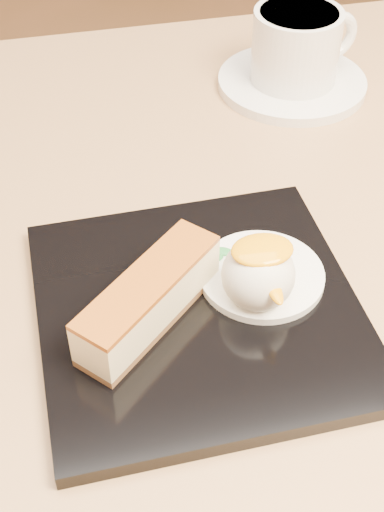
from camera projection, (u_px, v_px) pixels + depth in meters
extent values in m
cylinder|color=black|center=(202.00, 499.00, 0.80)|extent=(0.08, 0.08, 0.66)
cube|color=brown|center=(207.00, 281.00, 0.55)|extent=(0.80, 0.80, 0.04)
cube|color=black|center=(198.00, 310.00, 0.50)|extent=(0.22, 0.22, 0.01)
cube|color=brown|center=(150.00, 316.00, 0.48)|extent=(0.11, 0.10, 0.01)
cube|color=#FFEBA6|center=(149.00, 298.00, 0.47)|extent=(0.11, 0.10, 0.03)
cube|color=brown|center=(148.00, 280.00, 0.46)|extent=(0.11, 0.10, 0.00)
cylinder|color=white|center=(261.00, 275.00, 0.51)|extent=(0.09, 0.09, 0.01)
sphere|color=white|center=(258.00, 275.00, 0.48)|extent=(0.05, 0.05, 0.05)
ellipsoid|color=#FFA408|center=(262.00, 250.00, 0.47)|extent=(0.04, 0.03, 0.01)
ellipsoid|color=#2C883B|center=(214.00, 259.00, 0.52)|extent=(0.02, 0.01, 0.00)
ellipsoid|color=#2C883B|center=(225.00, 251.00, 0.52)|extent=(0.02, 0.02, 0.00)
ellipsoid|color=#2C883B|center=(201.00, 253.00, 0.52)|extent=(0.01, 0.02, 0.00)
cylinder|color=white|center=(292.00, 83.00, 0.72)|extent=(0.15, 0.15, 0.01)
cylinder|color=white|center=(296.00, 46.00, 0.70)|extent=(0.09, 0.09, 0.07)
cylinder|color=black|center=(299.00, 14.00, 0.67)|extent=(0.08, 0.08, 0.00)
torus|color=white|center=(336.00, 36.00, 0.71)|extent=(0.05, 0.02, 0.05)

